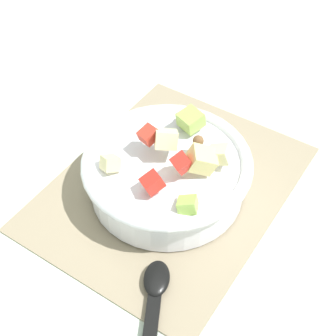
% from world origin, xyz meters
% --- Properties ---
extents(ground_plane, '(2.40, 2.40, 0.00)m').
position_xyz_m(ground_plane, '(0.00, 0.00, 0.00)').
color(ground_plane, silver).
extents(placemat, '(0.43, 0.33, 0.01)m').
position_xyz_m(placemat, '(0.00, 0.00, 0.00)').
color(placemat, gray).
rests_on(placemat, ground_plane).
extents(salad_bowl, '(0.26, 0.26, 0.12)m').
position_xyz_m(salad_bowl, '(0.01, 0.00, 0.05)').
color(salad_bowl, white).
rests_on(salad_bowl, placemat).
extents(serving_spoon, '(0.21, 0.13, 0.01)m').
position_xyz_m(serving_spoon, '(0.20, 0.10, 0.01)').
color(serving_spoon, black).
rests_on(serving_spoon, placemat).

